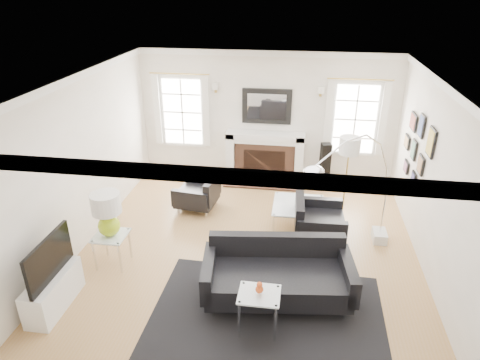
% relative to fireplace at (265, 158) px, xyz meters
% --- Properties ---
extents(floor, '(6.00, 6.00, 0.00)m').
position_rel_fireplace_xyz_m(floor, '(0.00, -2.79, -0.54)').
color(floor, '#A77A46').
rests_on(floor, ground).
extents(back_wall, '(5.50, 0.04, 2.80)m').
position_rel_fireplace_xyz_m(back_wall, '(0.00, 0.21, 0.86)').
color(back_wall, white).
rests_on(back_wall, floor).
extents(front_wall, '(5.50, 0.04, 2.80)m').
position_rel_fireplace_xyz_m(front_wall, '(0.00, -5.79, 0.86)').
color(front_wall, white).
rests_on(front_wall, floor).
extents(left_wall, '(0.04, 6.00, 2.80)m').
position_rel_fireplace_xyz_m(left_wall, '(-2.75, -2.79, 0.86)').
color(left_wall, white).
rests_on(left_wall, floor).
extents(right_wall, '(0.04, 6.00, 2.80)m').
position_rel_fireplace_xyz_m(right_wall, '(2.75, -2.79, 0.86)').
color(right_wall, white).
rests_on(right_wall, floor).
extents(ceiling, '(5.50, 6.00, 0.02)m').
position_rel_fireplace_xyz_m(ceiling, '(0.00, -2.79, 2.26)').
color(ceiling, white).
rests_on(ceiling, back_wall).
extents(crown_molding, '(5.50, 6.00, 0.12)m').
position_rel_fireplace_xyz_m(crown_molding, '(0.00, -2.79, 2.20)').
color(crown_molding, white).
rests_on(crown_molding, back_wall).
extents(fireplace, '(1.70, 0.69, 1.11)m').
position_rel_fireplace_xyz_m(fireplace, '(0.00, 0.00, 0.00)').
color(fireplace, white).
rests_on(fireplace, floor).
extents(mantel_mirror, '(1.05, 0.07, 0.75)m').
position_rel_fireplace_xyz_m(mantel_mirror, '(0.00, 0.16, 1.11)').
color(mantel_mirror, black).
rests_on(mantel_mirror, back_wall).
extents(window_left, '(1.24, 0.15, 1.62)m').
position_rel_fireplace_xyz_m(window_left, '(-1.85, 0.16, 0.92)').
color(window_left, white).
rests_on(window_left, back_wall).
extents(window_right, '(1.24, 0.15, 1.62)m').
position_rel_fireplace_xyz_m(window_right, '(1.85, 0.16, 0.92)').
color(window_right, white).
rests_on(window_right, back_wall).
extents(gallery_wall, '(0.04, 1.73, 1.29)m').
position_rel_fireplace_xyz_m(gallery_wall, '(2.72, -1.50, 0.99)').
color(gallery_wall, black).
rests_on(gallery_wall, right_wall).
extents(tv_unit, '(0.35, 1.00, 1.09)m').
position_rel_fireplace_xyz_m(tv_unit, '(-2.44, -4.49, -0.21)').
color(tv_unit, white).
rests_on(tv_unit, floor).
extents(area_rug, '(3.13, 2.62, 0.01)m').
position_rel_fireplace_xyz_m(area_rug, '(0.45, -4.50, -0.54)').
color(area_rug, black).
rests_on(area_rug, floor).
extents(sofa, '(2.15, 1.18, 0.67)m').
position_rel_fireplace_xyz_m(sofa, '(0.55, -3.82, -0.18)').
color(sofa, black).
rests_on(sofa, floor).
extents(armchair_left, '(0.84, 0.91, 0.56)m').
position_rel_fireplace_xyz_m(armchair_left, '(-1.13, -1.48, -0.23)').
color(armchair_left, black).
rests_on(armchair_left, floor).
extents(armchair_right, '(0.86, 0.95, 0.62)m').
position_rel_fireplace_xyz_m(armchair_right, '(1.11, -2.26, -0.20)').
color(armchair_right, black).
rests_on(armchair_right, floor).
extents(coffee_table, '(0.91, 0.91, 0.40)m').
position_rel_fireplace_xyz_m(coffee_table, '(0.79, -1.80, -0.17)').
color(coffee_table, silver).
rests_on(coffee_table, floor).
extents(side_table_left, '(0.49, 0.49, 0.54)m').
position_rel_fireplace_xyz_m(side_table_left, '(-2.05, -3.45, -0.11)').
color(side_table_left, silver).
rests_on(side_table_left, floor).
extents(nesting_table, '(0.52, 0.44, 0.57)m').
position_rel_fireplace_xyz_m(nesting_table, '(0.36, -4.51, -0.09)').
color(nesting_table, silver).
rests_on(nesting_table, floor).
extents(gourd_lamp, '(0.44, 0.44, 0.71)m').
position_rel_fireplace_xyz_m(gourd_lamp, '(-2.05, -3.45, 0.40)').
color(gourd_lamp, '#B1D71A').
rests_on(gourd_lamp, side_table_left).
extents(orange_vase, '(0.10, 0.10, 0.16)m').
position_rel_fireplace_xyz_m(orange_vase, '(0.36, -4.51, 0.12)').
color(orange_vase, '#D64E1B').
rests_on(orange_vase, nesting_table).
extents(arc_floor_lamp, '(1.51, 1.40, 2.13)m').
position_rel_fireplace_xyz_m(arc_floor_lamp, '(1.58, -2.67, 0.61)').
color(arc_floor_lamp, silver).
rests_on(arc_floor_lamp, floor).
extents(stick_floor_lamp, '(0.35, 0.35, 1.73)m').
position_rel_fireplace_xyz_m(stick_floor_lamp, '(1.57, -1.81, 0.96)').
color(stick_floor_lamp, gold).
rests_on(stick_floor_lamp, floor).
extents(speaker_tower, '(0.24, 0.24, 0.99)m').
position_rel_fireplace_xyz_m(speaker_tower, '(1.30, -0.14, -0.05)').
color(speaker_tower, black).
rests_on(speaker_tower, floor).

